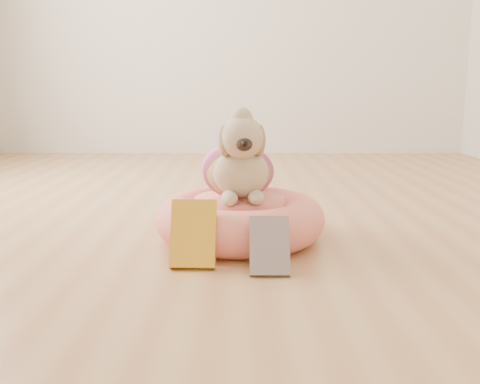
{
  "coord_description": "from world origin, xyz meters",
  "views": [
    {
      "loc": [
        0.07,
        -2.37,
        0.56
      ],
      "look_at": [
        0.07,
        -0.48,
        0.19
      ],
      "focal_mm": 40.0,
      "sensor_mm": 36.0,
      "label": 1
    }
  ],
  "objects_px": {
    "dog": "(238,151)",
    "book_yellow": "(193,234)",
    "book_white": "(269,246)",
    "pet_bed": "(240,219)"
  },
  "relations": [
    {
      "from": "book_yellow",
      "to": "book_white",
      "type": "distance_m",
      "value": 0.25
    },
    {
      "from": "book_yellow",
      "to": "pet_bed",
      "type": "bearing_deg",
      "value": 65.28
    },
    {
      "from": "pet_bed",
      "to": "dog",
      "type": "xyz_separation_m",
      "value": [
        -0.01,
        0.02,
        0.25
      ]
    },
    {
      "from": "dog",
      "to": "book_white",
      "type": "height_order",
      "value": "dog"
    },
    {
      "from": "book_white",
      "to": "book_yellow",
      "type": "bearing_deg",
      "value": 165.74
    },
    {
      "from": "pet_bed",
      "to": "book_yellow",
      "type": "xyz_separation_m",
      "value": [
        -0.15,
        -0.3,
        0.03
      ]
    },
    {
      "from": "pet_bed",
      "to": "book_white",
      "type": "relative_size",
      "value": 3.33
    },
    {
      "from": "dog",
      "to": "book_yellow",
      "type": "bearing_deg",
      "value": -120.31
    },
    {
      "from": "dog",
      "to": "book_yellow",
      "type": "height_order",
      "value": "dog"
    },
    {
      "from": "book_yellow",
      "to": "book_white",
      "type": "height_order",
      "value": "book_yellow"
    }
  ]
}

